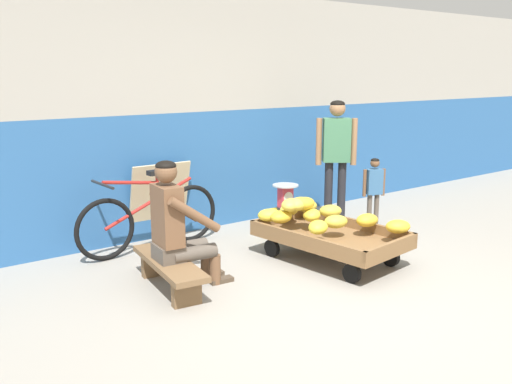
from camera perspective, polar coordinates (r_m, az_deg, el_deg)
ground_plane at (r=4.63m, az=11.62°, el=-11.81°), size 80.00×80.00×0.00m
back_wall at (r=6.58m, az=-7.55°, el=7.98°), size 16.00×0.30×2.77m
banana_cart at (r=5.61m, az=7.61°, el=-4.71°), size 1.01×1.53×0.36m
banana_pile at (r=5.67m, az=5.91°, el=-2.15°), size 1.01×1.40×0.26m
low_bench at (r=4.93m, az=-8.87°, el=-7.67°), size 0.44×1.13×0.27m
vendor_seated at (r=4.85m, az=-8.06°, el=-3.41°), size 0.70×0.51×1.14m
plastic_crate at (r=6.49m, az=3.00°, el=-3.07°), size 0.36×0.28×0.30m
weighing_scale at (r=6.42m, az=3.04°, el=-0.46°), size 0.30×0.30×0.29m
bicycle_near_left at (r=5.97m, az=-10.81°, el=-2.64°), size 1.66×0.48×0.86m
sign_board at (r=6.35m, az=-9.89°, el=-0.92°), size 0.70×0.24×0.88m
customer_adult at (r=6.77m, az=8.22°, el=4.38°), size 0.41×0.35×1.53m
customer_child at (r=6.66m, az=11.98°, el=0.54°), size 0.26×0.18×0.88m
shopping_bag at (r=6.35m, az=7.72°, el=-3.80°), size 0.18×0.12×0.24m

